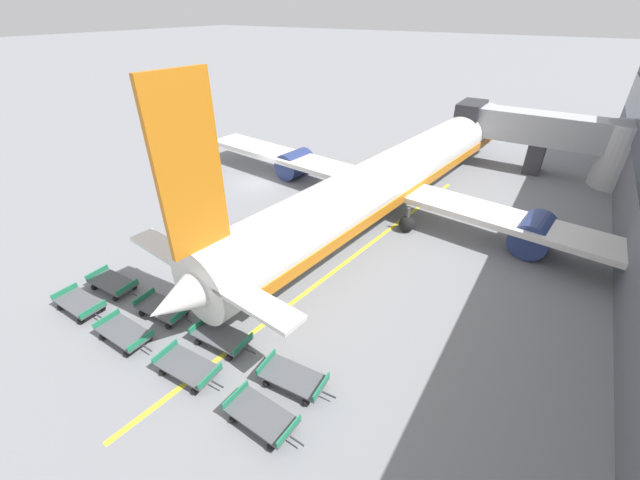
{
  "coord_description": "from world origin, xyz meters",
  "views": [
    {
      "loc": [
        24.84,
        -27.67,
        15.46
      ],
      "look_at": [
        13.23,
        -9.39,
        2.38
      ],
      "focal_mm": 22.0,
      "sensor_mm": 36.0,
      "label": 1
    }
  ],
  "objects_px": {
    "baggage_dolly_row_near_col_c": "(188,367)",
    "baggage_dolly_row_mid_a_col_a": "(113,283)",
    "baggage_dolly_row_mid_a_col_c": "(222,337)",
    "baggage_dolly_row_near_col_a": "(80,304)",
    "baggage_dolly_row_mid_a_col_d": "(293,378)",
    "baggage_dolly_row_near_col_b": "(125,333)",
    "baggage_dolly_row_near_col_d": "(262,416)",
    "airplane": "(398,174)",
    "baggage_dolly_row_mid_a_col_b": "(163,309)"
  },
  "relations": [
    {
      "from": "airplane",
      "to": "baggage_dolly_row_near_col_b",
      "type": "bearing_deg",
      "value": -103.61
    },
    {
      "from": "airplane",
      "to": "baggage_dolly_row_mid_a_col_c",
      "type": "xyz_separation_m",
      "value": [
        -1.04,
        -20.56,
        -2.44
      ]
    },
    {
      "from": "baggage_dolly_row_near_col_c",
      "to": "baggage_dolly_row_near_col_d",
      "type": "xyz_separation_m",
      "value": [
        4.68,
        -0.12,
        0.0
      ]
    },
    {
      "from": "baggage_dolly_row_mid_a_col_a",
      "to": "baggage_dolly_row_mid_a_col_c",
      "type": "height_order",
      "value": "same"
    },
    {
      "from": "baggage_dolly_row_mid_a_col_b",
      "to": "baggage_dolly_row_mid_a_col_c",
      "type": "distance_m",
      "value": 4.45
    },
    {
      "from": "baggage_dolly_row_near_col_b",
      "to": "baggage_dolly_row_mid_a_col_b",
      "type": "relative_size",
      "value": 0.99
    },
    {
      "from": "baggage_dolly_row_mid_a_col_a",
      "to": "baggage_dolly_row_mid_a_col_c",
      "type": "relative_size",
      "value": 1.0
    },
    {
      "from": "baggage_dolly_row_mid_a_col_b",
      "to": "baggage_dolly_row_mid_a_col_c",
      "type": "relative_size",
      "value": 1.0
    },
    {
      "from": "baggage_dolly_row_near_col_c",
      "to": "baggage_dolly_row_mid_a_col_a",
      "type": "height_order",
      "value": "same"
    },
    {
      "from": "baggage_dolly_row_mid_a_col_b",
      "to": "baggage_dolly_row_mid_a_col_d",
      "type": "relative_size",
      "value": 1.0
    },
    {
      "from": "baggage_dolly_row_mid_a_col_c",
      "to": "baggage_dolly_row_mid_a_col_a",
      "type": "bearing_deg",
      "value": -178.19
    },
    {
      "from": "baggage_dolly_row_near_col_b",
      "to": "baggage_dolly_row_mid_a_col_a",
      "type": "bearing_deg",
      "value": 153.2
    },
    {
      "from": "baggage_dolly_row_mid_a_col_b",
      "to": "baggage_dolly_row_mid_a_col_d",
      "type": "bearing_deg",
      "value": 0.37
    },
    {
      "from": "baggage_dolly_row_mid_a_col_d",
      "to": "baggage_dolly_row_near_col_b",
      "type": "bearing_deg",
      "value": -165.22
    },
    {
      "from": "baggage_dolly_row_mid_a_col_d",
      "to": "baggage_dolly_row_near_col_c",
      "type": "bearing_deg",
      "value": -154.55
    },
    {
      "from": "airplane",
      "to": "baggage_dolly_row_mid_a_col_a",
      "type": "distance_m",
      "value": 23.3
    },
    {
      "from": "baggage_dolly_row_near_col_a",
      "to": "baggage_dolly_row_near_col_c",
      "type": "height_order",
      "value": "same"
    },
    {
      "from": "baggage_dolly_row_near_col_b",
      "to": "baggage_dolly_row_mid_a_col_c",
      "type": "relative_size",
      "value": 0.99
    },
    {
      "from": "baggage_dolly_row_near_col_b",
      "to": "airplane",
      "type": "bearing_deg",
      "value": 76.39
    },
    {
      "from": "baggage_dolly_row_mid_a_col_b",
      "to": "baggage_dolly_row_mid_a_col_c",
      "type": "xyz_separation_m",
      "value": [
        4.45,
        0.18,
        0.0
      ]
    },
    {
      "from": "baggage_dolly_row_near_col_d",
      "to": "baggage_dolly_row_mid_a_col_c",
      "type": "height_order",
      "value": "same"
    },
    {
      "from": "baggage_dolly_row_near_col_a",
      "to": "baggage_dolly_row_mid_a_col_b",
      "type": "bearing_deg",
      "value": 27.48
    },
    {
      "from": "airplane",
      "to": "baggage_dolly_row_mid_a_col_d",
      "type": "bearing_deg",
      "value": -79.96
    },
    {
      "from": "baggage_dolly_row_mid_a_col_a",
      "to": "baggage_dolly_row_mid_a_col_c",
      "type": "distance_m",
      "value": 9.07
    },
    {
      "from": "airplane",
      "to": "baggage_dolly_row_mid_a_col_c",
      "type": "relative_size",
      "value": 12.41
    },
    {
      "from": "baggage_dolly_row_near_col_d",
      "to": "baggage_dolly_row_mid_a_col_c",
      "type": "bearing_deg",
      "value": 152.67
    },
    {
      "from": "baggage_dolly_row_near_col_a",
      "to": "baggage_dolly_row_near_col_b",
      "type": "distance_m",
      "value": 4.35
    },
    {
      "from": "baggage_dolly_row_near_col_b",
      "to": "baggage_dolly_row_mid_a_col_b",
      "type": "xyz_separation_m",
      "value": [
        0.1,
        2.38,
        0.0
      ]
    },
    {
      "from": "airplane",
      "to": "baggage_dolly_row_mid_a_col_c",
      "type": "distance_m",
      "value": 20.73
    },
    {
      "from": "baggage_dolly_row_near_col_c",
      "to": "baggage_dolly_row_mid_a_col_c",
      "type": "bearing_deg",
      "value": 91.64
    },
    {
      "from": "baggage_dolly_row_mid_a_col_c",
      "to": "baggage_dolly_row_near_col_b",
      "type": "bearing_deg",
      "value": -150.61
    },
    {
      "from": "airplane",
      "to": "baggage_dolly_row_mid_a_col_d",
      "type": "xyz_separation_m",
      "value": [
        3.66,
        -20.68,
        -2.44
      ]
    },
    {
      "from": "baggage_dolly_row_mid_a_col_a",
      "to": "baggage_dolly_row_mid_a_col_b",
      "type": "bearing_deg",
      "value": 1.32
    },
    {
      "from": "baggage_dolly_row_near_col_b",
      "to": "baggage_dolly_row_mid_a_col_c",
      "type": "height_order",
      "value": "same"
    },
    {
      "from": "baggage_dolly_row_near_col_d",
      "to": "baggage_dolly_row_mid_a_col_d",
      "type": "distance_m",
      "value": 2.33
    },
    {
      "from": "baggage_dolly_row_mid_a_col_c",
      "to": "baggage_dolly_row_mid_a_col_d",
      "type": "distance_m",
      "value": 4.71
    },
    {
      "from": "airplane",
      "to": "baggage_dolly_row_mid_a_col_a",
      "type": "height_order",
      "value": "airplane"
    },
    {
      "from": "baggage_dolly_row_near_col_c",
      "to": "baggage_dolly_row_mid_a_col_a",
      "type": "xyz_separation_m",
      "value": [
        -9.13,
        2.04,
        0.0
      ]
    },
    {
      "from": "baggage_dolly_row_mid_a_col_a",
      "to": "baggage_dolly_row_mid_a_col_d",
      "type": "height_order",
      "value": "same"
    },
    {
      "from": "baggage_dolly_row_near_col_c",
      "to": "baggage_dolly_row_mid_a_col_b",
      "type": "distance_m",
      "value": 5.0
    },
    {
      "from": "baggage_dolly_row_near_col_a",
      "to": "baggage_dolly_row_mid_a_col_d",
      "type": "relative_size",
      "value": 0.99
    },
    {
      "from": "baggage_dolly_row_near_col_d",
      "to": "baggage_dolly_row_mid_a_col_a",
      "type": "distance_m",
      "value": 13.97
    },
    {
      "from": "baggage_dolly_row_near_col_b",
      "to": "baggage_dolly_row_mid_a_col_a",
      "type": "relative_size",
      "value": 1.0
    },
    {
      "from": "baggage_dolly_row_near_col_c",
      "to": "baggage_dolly_row_mid_a_col_a",
      "type": "bearing_deg",
      "value": 167.38
    },
    {
      "from": "baggage_dolly_row_near_col_b",
      "to": "baggage_dolly_row_mid_a_col_b",
      "type": "height_order",
      "value": "same"
    },
    {
      "from": "baggage_dolly_row_near_col_a",
      "to": "baggage_dolly_row_mid_a_col_d",
      "type": "bearing_deg",
      "value": 9.89
    },
    {
      "from": "baggage_dolly_row_mid_a_col_c",
      "to": "baggage_dolly_row_near_col_c",
      "type": "bearing_deg",
      "value": -88.36
    },
    {
      "from": "baggage_dolly_row_near_col_c",
      "to": "baggage_dolly_row_mid_a_col_b",
      "type": "relative_size",
      "value": 1.0
    },
    {
      "from": "baggage_dolly_row_mid_a_col_a",
      "to": "baggage_dolly_row_mid_a_col_b",
      "type": "relative_size",
      "value": 0.99
    },
    {
      "from": "baggage_dolly_row_near_col_d",
      "to": "baggage_dolly_row_mid_a_col_c",
      "type": "distance_m",
      "value": 5.34
    }
  ]
}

